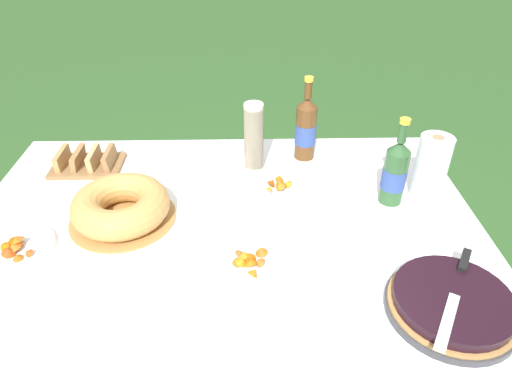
{
  "coord_description": "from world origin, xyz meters",
  "views": [
    {
      "loc": [
        0.08,
        -1.13,
        1.67
      ],
      "look_at": [
        0.11,
        0.12,
        0.82
      ],
      "focal_mm": 32.0,
      "sensor_mm": 36.0,
      "label": 1
    }
  ],
  "objects_px": {
    "paper_towel_roll": "(431,167)",
    "serving_knife": "(457,287)",
    "berry_tart": "(452,304)",
    "snack_plate_right": "(17,246)",
    "bread_board": "(87,162)",
    "snack_plate_left": "(248,263)",
    "snack_plate_near": "(280,190)",
    "bundt_cake": "(121,206)",
    "cup_stack": "(254,138)",
    "cider_bottle_green": "(395,172)",
    "cider_bottle_amber": "(306,129)"
  },
  "relations": [
    {
      "from": "bread_board",
      "to": "paper_towel_roll",
      "type": "bearing_deg",
      "value": -9.82
    },
    {
      "from": "snack_plate_left",
      "to": "bread_board",
      "type": "bearing_deg",
      "value": 137.71
    },
    {
      "from": "serving_knife",
      "to": "cider_bottle_green",
      "type": "xyz_separation_m",
      "value": [
        -0.04,
        0.47,
        0.05
      ]
    },
    {
      "from": "serving_knife",
      "to": "bundt_cake",
      "type": "height_order",
      "value": "bundt_cake"
    },
    {
      "from": "bread_board",
      "to": "cider_bottle_green",
      "type": "bearing_deg",
      "value": -12.42
    },
    {
      "from": "bundt_cake",
      "to": "cup_stack",
      "type": "bearing_deg",
      "value": 35.47
    },
    {
      "from": "bundt_cake",
      "to": "cider_bottle_green",
      "type": "bearing_deg",
      "value": 5.43
    },
    {
      "from": "cider_bottle_amber",
      "to": "berry_tart",
      "type": "bearing_deg",
      "value": -70.29
    },
    {
      "from": "snack_plate_near",
      "to": "cider_bottle_amber",
      "type": "bearing_deg",
      "value": 65.63
    },
    {
      "from": "berry_tart",
      "to": "snack_plate_near",
      "type": "bearing_deg",
      "value": 125.99
    },
    {
      "from": "snack_plate_left",
      "to": "snack_plate_right",
      "type": "height_order",
      "value": "snack_plate_right"
    },
    {
      "from": "snack_plate_left",
      "to": "paper_towel_roll",
      "type": "distance_m",
      "value": 0.72
    },
    {
      "from": "berry_tart",
      "to": "bundt_cake",
      "type": "xyz_separation_m",
      "value": [
        -0.92,
        0.41,
        0.02
      ]
    },
    {
      "from": "berry_tart",
      "to": "cider_bottle_amber",
      "type": "height_order",
      "value": "cider_bottle_amber"
    },
    {
      "from": "serving_knife",
      "to": "paper_towel_roll",
      "type": "bearing_deg",
      "value": -159.4
    },
    {
      "from": "berry_tart",
      "to": "cider_bottle_green",
      "type": "bearing_deg",
      "value": 92.83
    },
    {
      "from": "cup_stack",
      "to": "snack_plate_near",
      "type": "bearing_deg",
      "value": -61.45
    },
    {
      "from": "snack_plate_right",
      "to": "bread_board",
      "type": "xyz_separation_m",
      "value": [
        0.08,
        0.47,
        0.01
      ]
    },
    {
      "from": "berry_tart",
      "to": "cup_stack",
      "type": "relative_size",
      "value": 1.24
    },
    {
      "from": "serving_knife",
      "to": "bread_board",
      "type": "bearing_deg",
      "value": -90.84
    },
    {
      "from": "cup_stack",
      "to": "snack_plate_left",
      "type": "bearing_deg",
      "value": -92.71
    },
    {
      "from": "cup_stack",
      "to": "snack_plate_left",
      "type": "xyz_separation_m",
      "value": [
        -0.03,
        -0.54,
        -0.12
      ]
    },
    {
      "from": "bundt_cake",
      "to": "snack_plate_near",
      "type": "height_order",
      "value": "bundt_cake"
    },
    {
      "from": "serving_knife",
      "to": "bread_board",
      "type": "relative_size",
      "value": 1.28
    },
    {
      "from": "paper_towel_roll",
      "to": "serving_knife",
      "type": "bearing_deg",
      "value": -100.4
    },
    {
      "from": "berry_tart",
      "to": "cider_bottle_green",
      "type": "xyz_separation_m",
      "value": [
        -0.02,
        0.49,
        0.09
      ]
    },
    {
      "from": "berry_tart",
      "to": "cup_stack",
      "type": "height_order",
      "value": "cup_stack"
    },
    {
      "from": "cup_stack",
      "to": "cider_bottle_amber",
      "type": "xyz_separation_m",
      "value": [
        0.2,
        0.09,
        -0.01
      ]
    },
    {
      "from": "snack_plate_near",
      "to": "bundt_cake",
      "type": "bearing_deg",
      "value": -164.51
    },
    {
      "from": "serving_knife",
      "to": "bread_board",
      "type": "height_order",
      "value": "bread_board"
    },
    {
      "from": "snack_plate_left",
      "to": "bread_board",
      "type": "xyz_separation_m",
      "value": [
        -0.61,
        0.56,
        0.01
      ]
    },
    {
      "from": "berry_tart",
      "to": "snack_plate_near",
      "type": "height_order",
      "value": "berry_tart"
    },
    {
      "from": "snack_plate_near",
      "to": "bread_board",
      "type": "height_order",
      "value": "bread_board"
    },
    {
      "from": "bread_board",
      "to": "serving_knife",
      "type": "bearing_deg",
      "value": -31.85
    },
    {
      "from": "cider_bottle_green",
      "to": "cider_bottle_amber",
      "type": "relative_size",
      "value": 0.94
    },
    {
      "from": "berry_tart",
      "to": "bundt_cake",
      "type": "distance_m",
      "value": 1.01
    },
    {
      "from": "cider_bottle_green",
      "to": "snack_plate_near",
      "type": "distance_m",
      "value": 0.39
    },
    {
      "from": "bundt_cake",
      "to": "bread_board",
      "type": "bearing_deg",
      "value": 122.25
    },
    {
      "from": "berry_tart",
      "to": "serving_knife",
      "type": "distance_m",
      "value": 0.05
    },
    {
      "from": "snack_plate_left",
      "to": "paper_towel_roll",
      "type": "relative_size",
      "value": 0.87
    },
    {
      "from": "cider_bottle_green",
      "to": "bread_board",
      "type": "relative_size",
      "value": 1.19
    },
    {
      "from": "serving_knife",
      "to": "bundt_cake",
      "type": "distance_m",
      "value": 1.01
    },
    {
      "from": "cider_bottle_amber",
      "to": "snack_plate_left",
      "type": "bearing_deg",
      "value": -110.04
    },
    {
      "from": "paper_towel_roll",
      "to": "snack_plate_right",
      "type": "bearing_deg",
      "value": -168.88
    },
    {
      "from": "cider_bottle_green",
      "to": "snack_plate_right",
      "type": "height_order",
      "value": "cider_bottle_green"
    },
    {
      "from": "cider_bottle_green",
      "to": "snack_plate_left",
      "type": "height_order",
      "value": "cider_bottle_green"
    },
    {
      "from": "cider_bottle_amber",
      "to": "bundt_cake",
      "type": "bearing_deg",
      "value": -148.11
    },
    {
      "from": "cider_bottle_green",
      "to": "berry_tart",
      "type": "bearing_deg",
      "value": -87.17
    },
    {
      "from": "berry_tart",
      "to": "bread_board",
      "type": "height_order",
      "value": "bread_board"
    },
    {
      "from": "snack_plate_near",
      "to": "cider_bottle_green",
      "type": "bearing_deg",
      "value": -8.93
    }
  ]
}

